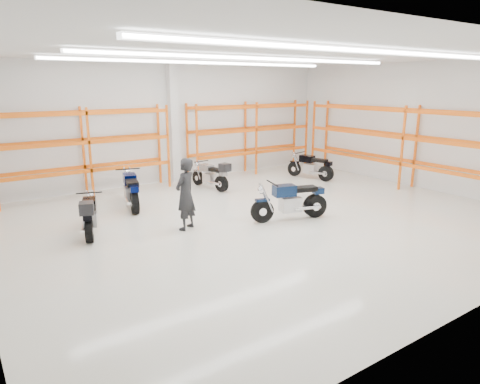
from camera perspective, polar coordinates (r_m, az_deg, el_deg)
ground at (r=12.25m, az=3.47°, el=-3.54°), size 14.00×14.00×0.00m
room_shell at (r=11.69m, az=3.64°, el=11.99°), size 14.02×12.02×4.51m
motorcycle_main at (r=12.09m, az=7.06°, el=-1.26°), size 2.24×0.98×1.12m
motorcycle_back_a at (r=11.40m, az=-19.45°, el=-3.06°), size 0.94×2.01×1.06m
motorcycle_back_b at (r=13.58m, az=-14.29°, el=0.12°), size 0.92×2.25×1.12m
motorcycle_back_c at (r=15.51m, az=-3.71°, el=2.19°), size 0.70×2.03×1.04m
motorcycle_back_d at (r=17.40m, az=9.57°, el=3.29°), size 0.82×2.06×1.03m
standing_man at (r=11.19m, az=-7.28°, el=-0.29°), size 0.83×0.73×1.90m
structural_column at (r=16.70m, az=-8.87°, el=9.00°), size 0.32×0.32×4.50m
pallet_racking_back_left at (r=15.27m, az=-19.86°, el=6.08°), size 5.67×0.87×3.00m
pallet_racking_back_right at (r=18.19m, az=1.45°, el=8.12°), size 5.67×0.87×3.00m
pallet_racking_side at (r=16.57m, az=21.71°, el=6.60°), size 0.87×9.07×3.00m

